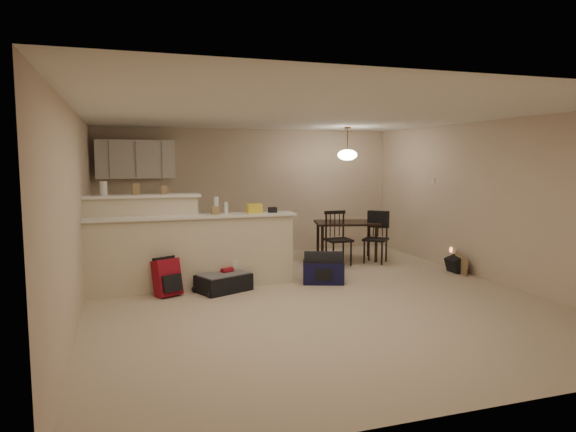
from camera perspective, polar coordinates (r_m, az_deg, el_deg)
name	(u,v)px	position (r m, az deg, el deg)	size (l,w,h in m)	color
room	(311,207)	(7.06, 2.54, 1.05)	(7.00, 7.02, 2.50)	#C4B197
breakfast_bar	(175,248)	(7.70, -12.49, -3.47)	(3.08, 0.58, 1.39)	beige
upper_cabinets	(135,159)	(9.90, -16.60, 6.07)	(1.40, 0.34, 0.70)	white
kitchen_counter	(149,238)	(9.89, -15.15, -2.33)	(1.80, 0.60, 0.90)	white
thermostat	(433,181)	(9.81, 15.81, 3.75)	(0.02, 0.12, 0.12)	beige
jar	(104,188)	(7.71, -19.82, 2.91)	(0.10, 0.10, 0.20)	silver
cereal_box	(136,189)	(7.71, -16.51, 2.88)	(0.10, 0.07, 0.16)	#93764C
small_box	(164,190)	(7.73, -13.57, 2.82)	(0.08, 0.06, 0.12)	#93764C
bottle_a	(216,206)	(7.63, -7.98, 1.16)	(0.07, 0.07, 0.26)	silver
bottle_b	(226,208)	(7.66, -6.90, 0.89)	(0.06, 0.06, 0.18)	silver
bag_lump	(254,208)	(7.75, -3.77, 0.84)	(0.22, 0.18, 0.14)	#93764C
pouch	(272,210)	(7.83, -1.73, 0.69)	(0.12, 0.10, 0.08)	#93764C
extra_item_x	(215,210)	(7.63, -8.08, 0.63)	(0.11, 0.10, 0.12)	#93764C
dining_table	(346,226)	(9.77, 6.51, -1.15)	(1.31, 1.03, 0.72)	black
pendant_lamp	(347,154)	(9.69, 6.61, 6.82)	(0.36, 0.36, 0.62)	brown
dining_chair_near	(339,238)	(9.26, 5.64, -2.49)	(0.42, 0.40, 0.97)	black
dining_chair_far	(376,238)	(9.55, 9.70, -2.41)	(0.41, 0.39, 0.93)	black
suitcase	(224,283)	(7.53, -7.17, -7.37)	(0.73, 0.47, 0.25)	black
red_backpack	(167,278)	(7.39, -13.30, -6.68)	(0.34, 0.21, 0.51)	maroon
navy_duffel	(323,272)	(7.95, 3.95, -6.25)	(0.62, 0.34, 0.34)	#121239
black_daypack	(456,265)	(9.13, 18.15, -5.16)	(0.30, 0.21, 0.26)	black
cardboard_sheet	(461,264)	(9.01, 18.67, -5.12)	(0.43, 0.02, 0.33)	#93764C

